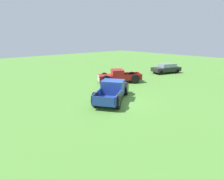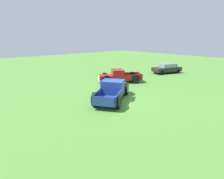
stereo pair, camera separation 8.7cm
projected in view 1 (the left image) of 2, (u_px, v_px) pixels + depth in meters
ground_plane at (120, 101)px, 15.09m from camera, size 80.00×80.00×0.00m
pickup_truck_foreground at (113, 90)px, 15.40m from camera, size 4.40×5.29×1.58m
pickup_truck_behind_left at (117, 76)px, 20.92m from camera, size 3.99×4.93×1.46m
sedan_distant_a at (166, 68)px, 26.34m from camera, size 2.86×4.34×1.34m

